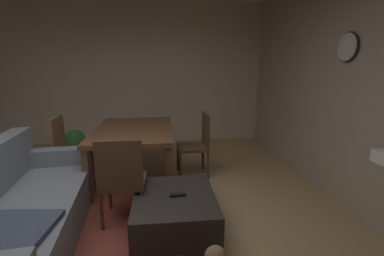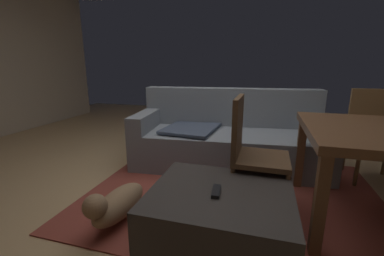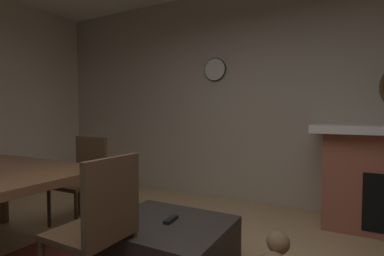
{
  "view_description": "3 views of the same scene",
  "coord_description": "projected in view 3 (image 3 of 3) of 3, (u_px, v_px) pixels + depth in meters",
  "views": [
    {
      "loc": [
        -2.01,
        -0.68,
        1.6
      ],
      "look_at": [
        0.24,
        -0.93,
        1.07
      ],
      "focal_mm": 24.55,
      "sensor_mm": 36.0,
      "label": 1
    },
    {
      "loc": [
        0.57,
        -2.27,
        1.18
      ],
      "look_at": [
        0.09,
        -0.59,
        0.74
      ],
      "focal_mm": 23.66,
      "sensor_mm": 36.0,
      "label": 2
    },
    {
      "loc": [
        -0.86,
        1.04,
        1.19
      ],
      "look_at": [
        0.27,
        -1.07,
        1.07
      ],
      "focal_mm": 27.22,
      "sensor_mm": 36.0,
      "label": 3
    }
  ],
  "objects": [
    {
      "name": "dining_chair_west",
      "position": [
        100.0,
        221.0,
        1.81
      ],
      "size": [
        0.45,
        0.45,
        0.93
      ],
      "color": "#513823",
      "rests_on": "ground"
    },
    {
      "name": "dining_chair_south",
      "position": [
        84.0,
        174.0,
        3.19
      ],
      "size": [
        0.45,
        0.45,
        0.93
      ],
      "color": "#513823",
      "rests_on": "ground"
    },
    {
      "name": "tv_remote",
      "position": [
        171.0,
        220.0,
        2.21
      ],
      "size": [
        0.06,
        0.16,
        0.02
      ],
      "primitive_type": "cube",
      "rotation": [
        0.0,
        0.0,
        0.09
      ],
      "color": "black",
      "rests_on": "ottoman_coffee_table"
    },
    {
      "name": "wall_clock",
      "position": [
        215.0,
        70.0,
        4.07
      ],
      "size": [
        0.32,
        0.03,
        0.32
      ],
      "color": "silver"
    },
    {
      "name": "wall_back_fireplace_side",
      "position": [
        274.0,
        94.0,
        3.79
      ],
      "size": [
        7.72,
        0.12,
        2.88
      ],
      "primitive_type": "cube",
      "color": "#B7A893",
      "rests_on": "ground"
    },
    {
      "name": "ottoman_coffee_table",
      "position": [
        166.0,
        246.0,
        2.21
      ],
      "size": [
        0.93,
        0.79,
        0.37
      ],
      "primitive_type": "cube",
      "color": "#2D2826",
      "rests_on": "ground"
    }
  ]
}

